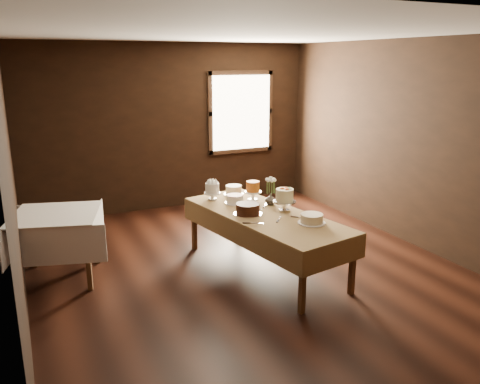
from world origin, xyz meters
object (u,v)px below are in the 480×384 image
(cake_server_d, at_px, (266,204))
(cake_flowers, at_px, (284,201))
(cake_lattice, at_px, (235,200))
(cake_server_e, at_px, (257,223))
(cake_meringue, at_px, (212,192))
(cake_server_c, at_px, (249,208))
(flower_vase, at_px, (270,199))
(cake_server_a, at_px, (280,218))
(cake_cream, at_px, (312,219))
(display_table, at_px, (265,218))
(cake_server_b, at_px, (304,218))
(cake_chocolate, at_px, (248,209))
(cake_caramel, at_px, (253,192))
(side_table, at_px, (56,222))
(cake_speckled, at_px, (234,190))

(cake_server_d, bearing_deg, cake_flowers, -130.81)
(cake_lattice, height_order, cake_flowers, cake_flowers)
(cake_server_d, bearing_deg, cake_server_e, -178.64)
(cake_meringue, relative_size, cake_server_c, 0.99)
(cake_lattice, bearing_deg, flower_vase, -33.66)
(cake_meringue, distance_m, cake_server_c, 0.64)
(cake_server_a, bearing_deg, cake_cream, -101.46)
(cake_cream, height_order, flower_vase, flower_vase)
(cake_meringue, distance_m, cake_server_e, 1.13)
(cake_cream, xyz_separation_m, cake_server_e, (-0.56, 0.26, -0.05))
(display_table, bearing_deg, cake_server_b, -46.38)
(cake_server_c, bearing_deg, cake_chocolate, 107.97)
(cake_caramel, xyz_separation_m, cake_server_d, (0.07, -0.24, -0.11))
(side_table, xyz_separation_m, cake_server_c, (2.23, -0.53, 0.02))
(cake_server_c, distance_m, cake_server_d, 0.29)
(cake_caramel, xyz_separation_m, cake_server_b, (0.21, -0.94, -0.11))
(cake_caramel, distance_m, cake_chocolate, 0.62)
(cake_server_d, bearing_deg, flower_vase, -97.65)
(cake_server_c, bearing_deg, cake_flowers, -168.06)
(cake_meringue, bearing_deg, cake_cream, -64.55)
(cake_server_a, bearing_deg, cake_server_e, 139.63)
(cake_speckled, height_order, cake_server_e, cake_speckled)
(display_table, xyz_separation_m, cake_speckled, (0.01, 0.94, 0.11))
(cake_server_b, distance_m, cake_server_d, 0.71)
(cake_chocolate, xyz_separation_m, cake_server_c, (0.12, 0.20, -0.06))
(cake_lattice, height_order, cake_server_d, cake_lattice)
(cake_flowers, bearing_deg, cake_meringue, 126.69)
(side_table, distance_m, cake_server_b, 2.89)
(side_table, bearing_deg, cake_lattice, -6.25)
(cake_server_c, bearing_deg, cake_server_b, 172.13)
(cake_server_a, bearing_deg, side_table, 107.23)
(side_table, height_order, cake_server_a, side_table)
(cake_server_a, bearing_deg, cake_server_c, 57.55)
(cake_lattice, distance_m, cake_chocolate, 0.50)
(cake_speckled, bearing_deg, side_table, -176.53)
(cake_speckled, distance_m, cake_chocolate, 0.90)
(cake_caramel, relative_size, flower_vase, 1.82)
(display_table, distance_m, cake_meringue, 0.92)
(flower_vase, bearing_deg, cake_server_c, -173.13)
(display_table, bearing_deg, side_table, 160.91)
(cake_flowers, relative_size, cake_server_b, 1.19)
(display_table, xyz_separation_m, cake_flowers, (0.27, 0.01, 0.18))
(cake_server_d, bearing_deg, cake_meringue, 84.69)
(cake_lattice, distance_m, cake_server_e, 0.85)
(cake_flowers, height_order, flower_vase, cake_flowers)
(cake_caramel, xyz_separation_m, flower_vase, (0.11, -0.28, -0.04))
(flower_vase, bearing_deg, cake_caramel, 111.82)
(cake_lattice, bearing_deg, cake_caramel, 5.56)
(cake_caramel, bearing_deg, cake_server_e, -113.52)
(cake_speckled, distance_m, cake_server_b, 1.33)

